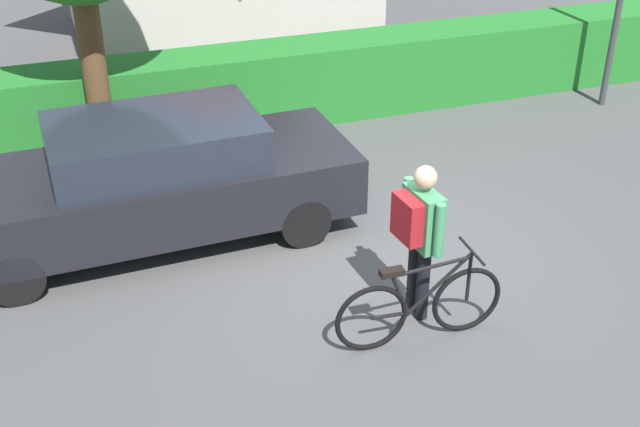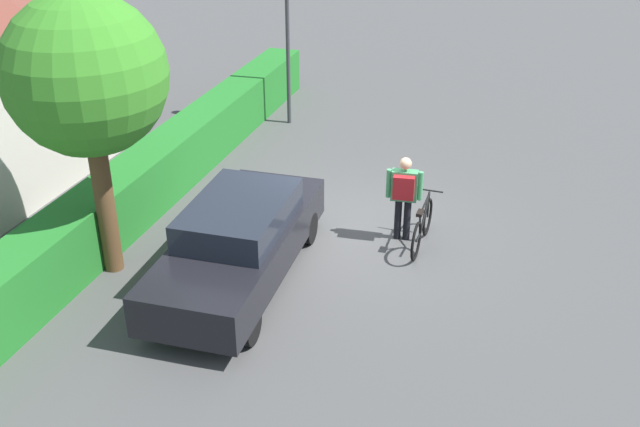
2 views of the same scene
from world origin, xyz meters
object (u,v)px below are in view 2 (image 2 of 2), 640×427
bicycle (422,227)px  street_lamp (287,14)px  parked_car_near (239,241)px  tree_kerbside (86,77)px  person_rider (404,192)px

bicycle → street_lamp: 7.28m
parked_car_near → tree_kerbside: 3.49m
parked_car_near → street_lamp: size_ratio=1.06×
person_rider → parked_car_near: bearing=133.1°
street_lamp → person_rider: bearing=-142.1°
parked_car_near → tree_kerbside: (-0.31, 2.24, 2.66)m
parked_car_near → person_rider: size_ratio=2.83×
street_lamp → bicycle: bearing=-140.2°
bicycle → person_rider: person_rider is taller
bicycle → street_lamp: size_ratio=0.39×
parked_car_near → tree_kerbside: bearing=97.9°
parked_car_near → street_lamp: (7.29, 1.71, 2.04)m
parked_car_near → bicycle: bearing=-53.2°
bicycle → street_lamp: bearing=39.8°
bicycle → tree_kerbside: tree_kerbside is taller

